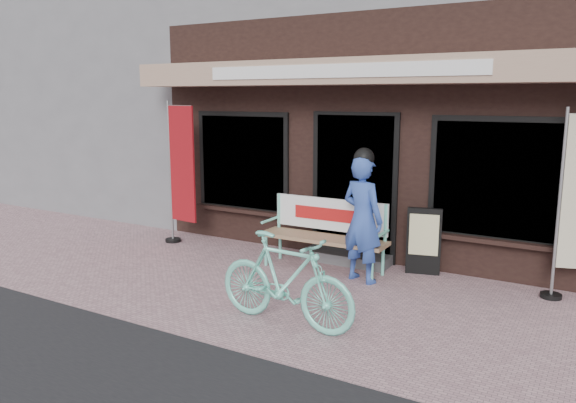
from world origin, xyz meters
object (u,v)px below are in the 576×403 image
Objects in this scene: person at (363,217)px; bicycle at (285,280)px; bench at (326,229)px; menu_stand at (424,240)px; nobori_red at (180,172)px.

person reaches higher than bicycle.
menu_stand is (1.27, 0.45, -0.11)m from bench.
menu_stand is (0.75, 2.48, -0.03)m from bicycle.
person is at bearing -0.99° from bicycle.
nobori_red is at bearing 172.85° from menu_stand.
nobori_red reaches higher than person.
nobori_red is 4.02m from menu_stand.
person is at bearing -145.12° from menu_stand.
bicycle is at bearing -120.30° from menu_stand.
nobori_red is (-3.18, 2.04, 0.71)m from bicycle.
bicycle reaches higher than menu_stand.
bicycle is 2.59m from menu_stand.
person is (0.65, -0.25, 0.29)m from bench.
person is 1.06× the size of bicycle.
menu_stand is (0.62, 0.70, -0.40)m from person.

